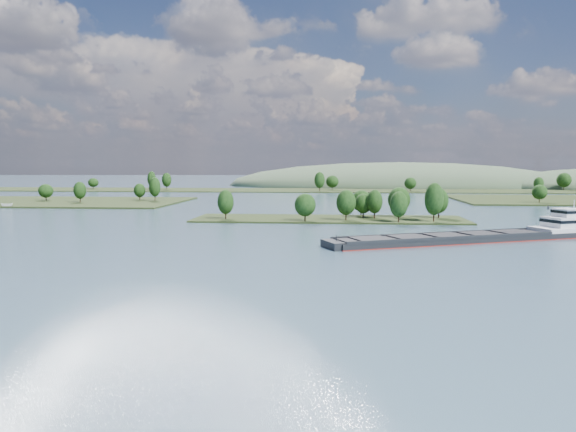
# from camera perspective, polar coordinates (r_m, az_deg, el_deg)

# --- Properties ---
(ground) EXTENTS (1800.00, 1800.00, 0.00)m
(ground) POSITION_cam_1_polar(r_m,az_deg,el_deg) (149.16, 3.87, -2.69)
(ground) COLOR #3D586A
(ground) RESTS_ON ground
(tree_island) EXTENTS (100.00, 30.79, 14.86)m
(tree_island) POSITION_cam_1_polar(r_m,az_deg,el_deg) (207.94, 6.49, 0.63)
(tree_island) COLOR black
(tree_island) RESTS_ON ground
(back_shoreline) EXTENTS (900.00, 60.00, 15.35)m
(back_shoreline) POSITION_cam_1_polar(r_m,az_deg,el_deg) (427.91, 5.79, 2.65)
(back_shoreline) COLOR black
(back_shoreline) RESTS_ON ground
(hill_west) EXTENTS (320.00, 160.00, 44.00)m
(hill_west) POSITION_cam_1_polar(r_m,az_deg,el_deg) (531.15, 11.21, 3.02)
(hill_west) COLOR #3A4E35
(hill_west) RESTS_ON ground
(cargo_barge) EXTENTS (78.27, 41.59, 11.00)m
(cargo_barge) POSITION_cam_1_polar(r_m,az_deg,el_deg) (161.44, 19.45, -1.87)
(cargo_barge) COLOR black
(cargo_barge) RESTS_ON ground
(motorboat) EXTENTS (5.81, 2.28, 2.23)m
(motorboat) POSITION_cam_1_polar(r_m,az_deg,el_deg) (296.53, -26.65, 0.98)
(motorboat) COLOR white
(motorboat) RESTS_ON ground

